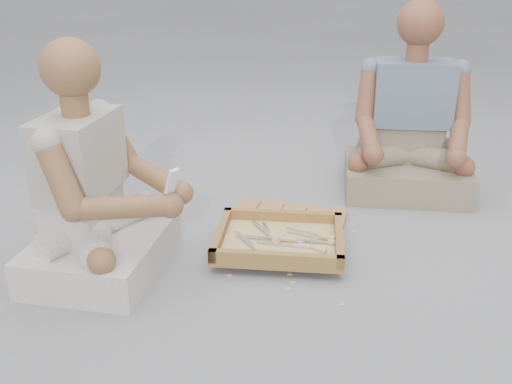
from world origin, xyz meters
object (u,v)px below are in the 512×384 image
(carved_panel, at_px, (285,221))
(craftsman, at_px, (95,198))
(tool_tray, at_px, (279,240))
(companion, at_px, (410,132))

(carved_panel, distance_m, craftsman, 0.89)
(tool_tray, xyz_separation_m, craftsman, (-0.62, -0.36, 0.25))
(tool_tray, height_order, craftsman, craftsman)
(craftsman, xyz_separation_m, companion, (1.03, 1.25, 0.02))
(companion, bearing_deg, tool_tray, 51.99)
(carved_panel, xyz_separation_m, craftsman, (-0.57, -0.63, 0.29))
(tool_tray, distance_m, companion, 1.01)
(carved_panel, xyz_separation_m, companion, (0.47, 0.62, 0.31))
(carved_panel, relative_size, tool_tray, 0.88)
(craftsman, height_order, companion, companion)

